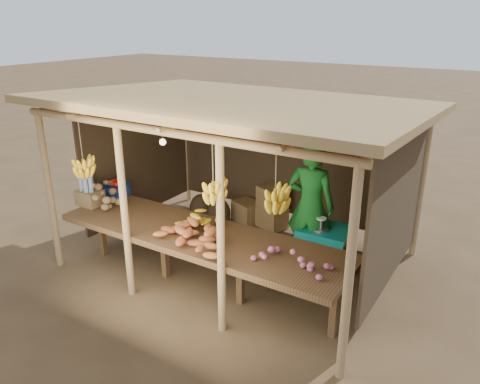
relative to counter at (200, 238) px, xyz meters
The scene contains 13 objects.
ground 1.20m from the counter, 90.00° to the left, with size 60.00×60.00×0.00m, color brown.
stall_structure 1.43m from the counter, 90.43° to the left, with size 4.70×3.50×2.43m.
counter is the anchor object (origin of this frame).
potato_heap 1.82m from the counter, behind, with size 1.02×0.61×0.37m, color #91724A, non-canonical shape.
sweet_potato_heap 0.35m from the counter, 61.65° to the right, with size 0.98×0.59×0.36m, color #B95F2F, non-canonical shape.
onion_heap 1.36m from the counter, ahead, with size 0.82×0.49×0.36m, color #C45F78, non-canonical shape.
banana_pile 0.29m from the counter, 119.82° to the left, with size 0.52×0.31×0.34m, color yellow, non-canonical shape.
tomato_basin 1.96m from the counter, 166.82° to the left, with size 0.44×0.44×0.23m.
bottle_box 1.91m from the counter, behind, with size 0.35×0.28×0.44m.
vendor 1.61m from the counter, 55.49° to the left, with size 0.66×0.43×1.82m, color #176B22.
tarp_crate 1.80m from the counter, 48.94° to the left, with size 0.70×0.61×0.82m.
carton_stack 2.20m from the counter, 97.43° to the left, with size 1.02×0.48×0.71m.
burlap_sacks 2.19m from the counter, 122.43° to the left, with size 0.78×0.41×0.55m.
Camera 1 is at (3.22, -5.15, 3.33)m, focal length 35.00 mm.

